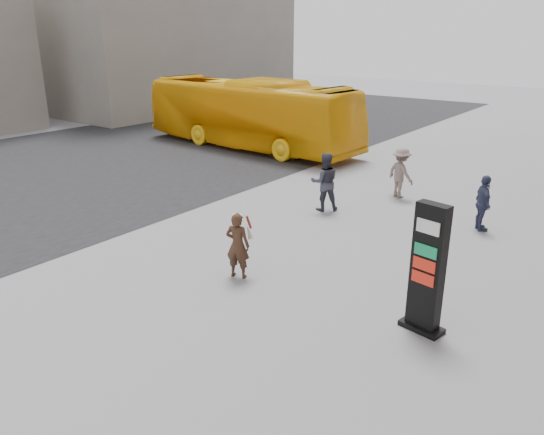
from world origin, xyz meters
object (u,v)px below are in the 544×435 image
Objects in this scene: pedestrian_a at (325,182)px; pedestrian_b at (401,173)px; info_pylon at (428,269)px; bus at (249,114)px; woman at (238,244)px; pedestrian_c at (483,203)px.

pedestrian_b is (1.30, 2.70, -0.07)m from pedestrian_a.
info_pylon is 0.22× the size of bus.
pedestrian_a reaches higher than woman.
info_pylon is 16.87m from bus.
woman is 0.85× the size of pedestrian_a.
pedestrian_c is (4.44, 1.13, -0.11)m from pedestrian_a.
bus is 7.26× the size of pedestrian_c.
bus reaches higher than pedestrian_a.
pedestrian_a is (-5.18, 4.88, -0.34)m from info_pylon.
pedestrian_b is (-3.89, 7.58, -0.40)m from info_pylon.
pedestrian_c is at bearing 178.01° from pedestrian_b.
pedestrian_b is (0.33, 7.92, 0.05)m from woman.
pedestrian_c is at bearing 107.29° from info_pylon.
bus is 6.37× the size of pedestrian_a.
pedestrian_a is at bearing 88.84° from pedestrian_b.
info_pylon is 1.49× the size of pedestrian_b.
bus is 6.88× the size of pedestrian_b.
woman is 0.97× the size of pedestrian_c.
woman is (-4.22, -0.35, -0.45)m from info_pylon.
pedestrian_c is at bearing -135.65° from woman.
info_pylon is 6.07m from pedestrian_c.
pedestrian_c reaches higher than woman.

